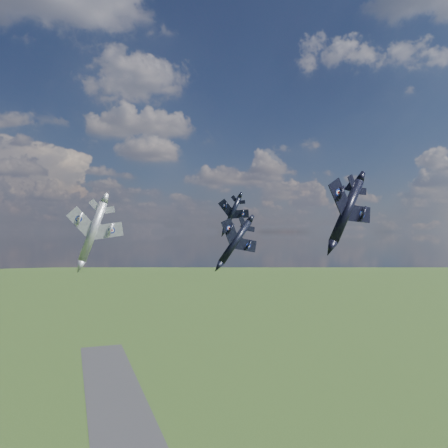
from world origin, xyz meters
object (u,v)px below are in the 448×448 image
object	(u,v)px
jet_right_navy	(347,211)
jet_high_navy	(232,214)
jet_lead_navy	(235,242)
jet_left_silver	(93,231)

from	to	relation	value
jet_right_navy	jet_high_navy	xyz separation A→B (m)	(-2.14, 48.35, 1.40)
jet_lead_navy	jet_left_silver	size ratio (longest dim) A/B	0.87
jet_high_navy	jet_left_silver	bearing A→B (deg)	-124.38
jet_lead_navy	jet_left_silver	bearing A→B (deg)	161.16
jet_high_navy	jet_lead_navy	bearing A→B (deg)	-86.91
jet_right_navy	jet_left_silver	distance (m)	46.07
jet_right_navy	jet_left_silver	world-z (taller)	jet_right_navy
jet_high_navy	jet_left_silver	size ratio (longest dim) A/B	0.82
jet_right_navy	jet_left_silver	size ratio (longest dim) A/B	1.03
jet_lead_navy	jet_right_navy	distance (m)	23.36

